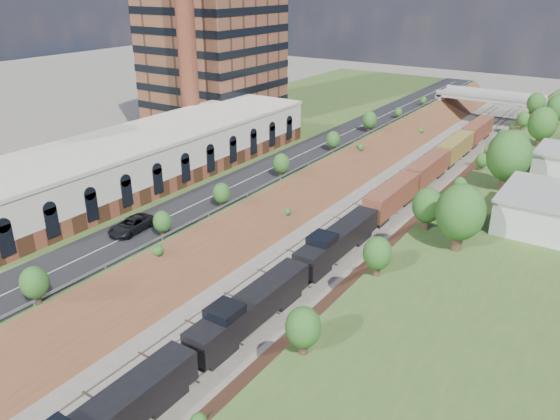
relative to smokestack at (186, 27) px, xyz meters
The scene contains 15 objects.
platform_left 23.05m from the smokestack, 53.13° to the left, with size 44.00×180.00×5.00m, color #3E5B25.
embankment_left 35.58m from the smokestack, ahead, with size 7.07×180.00×7.07m, color brown.
embankment_right 53.39m from the smokestack, ahead, with size 7.07×180.00×7.07m, color brown.
rail_left_track 41.86m from the smokestack, ahead, with size 1.58×180.00×0.18m, color gray.
rail_right_track 46.11m from the smokestack, ahead, with size 1.58×180.00×0.18m, color gray.
road 28.88m from the smokestack, 11.04° to the left, with size 8.00×180.00×0.10m, color black.
guardrail 31.59m from the smokestack, ahead, with size 0.10×171.00×0.70m.
commercial_building 25.69m from the smokestack, 66.04° to the right, with size 14.30×62.30×7.00m.
smokestack is the anchor object (origin of this frame).
overpass 77.82m from the smokestack, 61.39° to the left, with size 24.50×8.30×7.40m.
white_building_near 62.29m from the smokestack, ahead, with size 9.00×12.00×4.00m, color silver.
tree_right_large 57.52m from the smokestack, 16.80° to the right, with size 5.25×5.25×7.61m.
tree_left_crest 46.95m from the smokestack, 56.09° to the right, with size 2.45×2.45×3.55m.
freight_train 44.70m from the smokestack, ahead, with size 2.89×116.71×4.55m.
suv 42.84m from the smokestack, 58.64° to the right, with size 2.76×5.99×1.67m, color black.
Camera 1 is at (30.65, -15.37, 32.51)m, focal length 35.00 mm.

